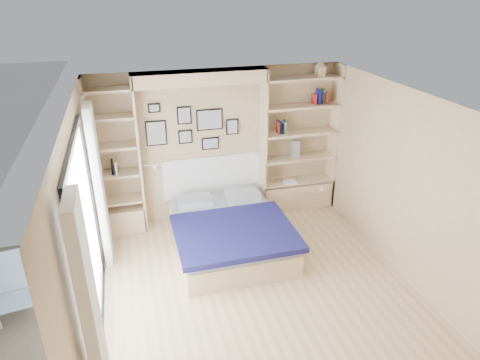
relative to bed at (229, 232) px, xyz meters
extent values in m
plane|color=tan|center=(0.12, -1.13, -0.27)|extent=(4.50, 4.50, 0.00)
plane|color=tan|center=(0.12, 1.12, 0.98)|extent=(4.00, 0.00, 4.00)
plane|color=tan|center=(0.12, -3.38, 0.98)|extent=(4.00, 0.00, 4.00)
plane|color=tan|center=(-1.88, -1.13, 0.98)|extent=(0.00, 4.50, 4.50)
plane|color=tan|center=(2.12, -1.13, 0.98)|extent=(0.00, 4.50, 4.50)
plane|color=white|center=(0.12, -1.13, 2.23)|extent=(4.50, 4.50, 0.00)
cube|color=#D7B485|center=(-1.18, 0.94, 0.98)|extent=(0.04, 0.35, 2.50)
cube|color=#D7B485|center=(0.82, 0.94, 0.98)|extent=(0.04, 0.35, 2.50)
cube|color=#D7B485|center=(-0.18, 0.94, 2.13)|extent=(2.00, 0.35, 0.20)
cube|color=#D7B485|center=(2.10, 0.94, 0.98)|extent=(0.04, 0.35, 2.50)
cube|color=#D7B485|center=(-1.86, 0.94, 0.98)|extent=(0.04, 0.35, 2.50)
cube|color=#D7B485|center=(1.47, 0.94, -0.02)|extent=(1.30, 0.35, 0.50)
cube|color=#D7B485|center=(-1.53, 0.94, -0.07)|extent=(0.70, 0.35, 0.40)
cube|color=black|center=(-1.85, -1.13, 1.96)|extent=(0.04, 2.08, 0.06)
cube|color=black|center=(-1.85, -1.13, -0.24)|extent=(0.04, 2.08, 0.06)
cube|color=black|center=(-1.85, -2.15, 0.83)|extent=(0.04, 0.06, 2.20)
cube|color=black|center=(-1.85, -0.11, 0.83)|extent=(0.04, 0.06, 2.20)
cube|color=silver|center=(-1.86, -1.13, 0.85)|extent=(0.01, 2.00, 2.20)
cube|color=white|center=(-1.76, -2.43, 0.88)|extent=(0.10, 0.45, 2.30)
cube|color=white|center=(-1.76, 0.17, 0.88)|extent=(0.10, 0.45, 2.30)
cube|color=#D7B485|center=(1.47, 0.94, 0.23)|extent=(1.30, 0.35, 0.04)
cube|color=#D7B485|center=(1.47, 0.94, 0.68)|extent=(1.30, 0.35, 0.04)
cube|color=#D7B485|center=(1.47, 0.94, 1.13)|extent=(1.30, 0.35, 0.04)
cube|color=#D7B485|center=(1.47, 0.94, 1.58)|extent=(1.30, 0.35, 0.04)
cube|color=#D7B485|center=(1.47, 0.94, 2.03)|extent=(1.30, 0.35, 0.04)
cube|color=#D7B485|center=(-1.53, 0.94, 0.28)|extent=(0.70, 0.35, 0.04)
cube|color=#D7B485|center=(-1.53, 0.94, 0.73)|extent=(0.70, 0.35, 0.04)
cube|color=#D7B485|center=(-1.53, 0.94, 1.18)|extent=(0.70, 0.35, 0.04)
cube|color=#D7B485|center=(-1.53, 0.94, 1.63)|extent=(0.70, 0.35, 0.04)
cube|color=#D7B485|center=(-1.53, 0.94, 2.03)|extent=(0.70, 0.35, 0.04)
cube|color=#D7B485|center=(0.00, -0.02, -0.10)|extent=(1.58, 1.97, 0.35)
cube|color=#999EA7|center=(0.00, -0.02, 0.12)|extent=(1.54, 1.93, 0.10)
cube|color=#141445|center=(0.00, -0.35, 0.19)|extent=(1.68, 1.38, 0.08)
cube|color=#999EA7|center=(-0.39, 0.67, 0.23)|extent=(0.54, 0.39, 0.12)
cube|color=#999EA7|center=(0.39, 0.67, 0.23)|extent=(0.54, 0.39, 0.12)
cube|color=white|center=(0.00, 1.09, 0.45)|extent=(1.68, 0.04, 0.70)
cube|color=black|center=(-0.88, 1.09, 1.28)|extent=(0.32, 0.02, 0.40)
cube|color=gray|center=(-0.88, 1.08, 1.28)|extent=(0.28, 0.01, 0.36)
cube|color=black|center=(-0.43, 1.09, 1.53)|extent=(0.22, 0.02, 0.28)
cube|color=gray|center=(-0.43, 1.08, 1.53)|extent=(0.18, 0.01, 0.24)
cube|color=black|center=(-0.43, 1.09, 1.18)|extent=(0.22, 0.02, 0.22)
cube|color=gray|center=(-0.43, 1.08, 1.18)|extent=(0.18, 0.01, 0.18)
cube|color=black|center=(-0.03, 1.09, 1.43)|extent=(0.42, 0.02, 0.34)
cube|color=gray|center=(-0.03, 1.08, 1.43)|extent=(0.38, 0.01, 0.30)
cube|color=black|center=(-0.03, 1.09, 1.03)|extent=(0.28, 0.02, 0.20)
cube|color=gray|center=(-0.03, 1.08, 1.03)|extent=(0.24, 0.01, 0.16)
cube|color=black|center=(0.34, 1.09, 1.28)|extent=(0.20, 0.02, 0.26)
cube|color=gray|center=(0.34, 1.08, 1.28)|extent=(0.16, 0.01, 0.22)
cube|color=black|center=(-0.88, 1.09, 1.68)|extent=(0.18, 0.02, 0.14)
cube|color=gray|center=(-0.88, 1.08, 1.68)|extent=(0.14, 0.01, 0.10)
cylinder|color=silver|center=(-1.04, 0.87, 0.85)|extent=(0.20, 0.02, 0.02)
cone|color=white|center=(-0.94, 0.87, 0.83)|extent=(0.13, 0.12, 0.15)
cylinder|color=silver|center=(0.68, 0.87, 0.85)|extent=(0.20, 0.02, 0.02)
cone|color=white|center=(0.58, 0.87, 0.83)|extent=(0.13, 0.12, 0.15)
cube|color=#A8331E|center=(1.08, 0.94, 1.25)|extent=(0.02, 0.15, 0.20)
cube|color=navy|center=(1.09, 0.94, 1.26)|extent=(0.03, 0.15, 0.21)
cube|color=black|center=(1.15, 0.94, 1.24)|extent=(0.03, 0.15, 0.18)
cube|color=#C0A98E|center=(1.16, 0.94, 1.24)|extent=(0.04, 0.15, 0.19)
cube|color=#26593F|center=(1.21, 0.94, 1.26)|extent=(0.03, 0.15, 0.22)
cube|color=#A51E1E|center=(1.68, 0.94, 1.68)|extent=(0.02, 0.15, 0.16)
cube|color=navy|center=(1.75, 0.94, 1.72)|extent=(0.03, 0.15, 0.24)
cube|color=black|center=(1.80, 0.94, 1.70)|extent=(0.03, 0.15, 0.20)
cube|color=beige|center=(1.83, 0.94, 1.69)|extent=(0.04, 0.15, 0.17)
cube|color=#2D603C|center=(1.83, 0.94, 1.72)|extent=(0.03, 0.15, 0.24)
cube|color=#A51E1E|center=(1.88, 0.94, 1.70)|extent=(0.03, 0.15, 0.20)
cube|color=navy|center=(-1.59, 0.94, 0.83)|extent=(0.02, 0.15, 0.16)
cube|color=black|center=(-1.58, 0.94, 0.85)|extent=(0.03, 0.15, 0.21)
cube|color=#BFB28C|center=(-1.53, 0.94, 0.85)|extent=(0.03, 0.15, 0.20)
cube|color=#D7B485|center=(1.75, 0.94, 2.12)|extent=(0.13, 0.13, 0.15)
cone|color=#D7B485|center=(1.75, 0.94, 2.24)|extent=(0.20, 0.20, 0.08)
cube|color=slate|center=(1.41, 0.94, 0.85)|extent=(0.12, 0.12, 0.30)
cube|color=white|center=(1.32, 0.89, 0.26)|extent=(0.22, 0.16, 0.03)
cylinder|color=tan|center=(-2.57, -0.94, -0.09)|extent=(0.05, 0.13, 0.36)
cylinder|color=tan|center=(-2.65, -0.44, 0.00)|extent=(0.08, 0.30, 0.59)
cube|color=#3476BC|center=(-2.80, -0.79, -0.01)|extent=(0.49, 0.56, 0.13)
cube|color=#3476BC|center=(-2.86, -0.45, 0.19)|extent=(0.44, 0.27, 0.48)
camera|label=1|loc=(-1.30, -5.34, 3.41)|focal=32.00mm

